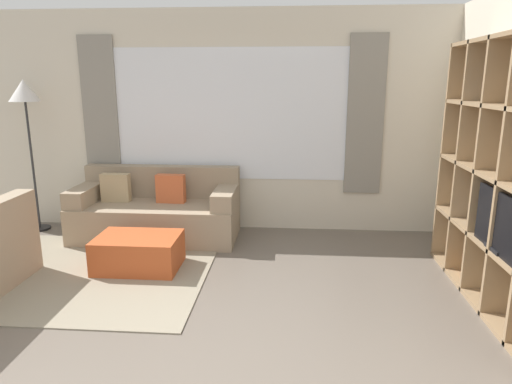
{
  "coord_description": "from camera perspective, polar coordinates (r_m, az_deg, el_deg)",
  "views": [
    {
      "loc": [
        0.76,
        -2.24,
        1.86
      ],
      "look_at": [
        0.44,
        1.87,
        0.85
      ],
      "focal_mm": 32.0,
      "sensor_mm": 36.0,
      "label": 1
    }
  ],
  "objects": [
    {
      "name": "floor_lamp",
      "position": [
        6.25,
        -26.92,
        10.27
      ],
      "size": [
        0.36,
        0.36,
        1.88
      ],
      "color": "black",
      "rests_on": "ground_plane"
    },
    {
      "name": "couch_main",
      "position": [
        5.66,
        -12.27,
        -2.45
      ],
      "size": [
        1.93,
        0.87,
        0.83
      ],
      "color": "gray",
      "rests_on": "ground_plane"
    },
    {
      "name": "shelving_unit",
      "position": [
        4.18,
        29.3,
        1.42
      ],
      "size": [
        0.37,
        2.24,
        2.21
      ],
      "color": "silver",
      "rests_on": "ground_plane"
    },
    {
      "name": "ottoman",
      "position": [
        4.78,
        -14.47,
        -7.34
      ],
      "size": [
        0.82,
        0.57,
        0.35
      ],
      "color": "#B74C23",
      "rests_on": "ground_plane"
    },
    {
      "name": "area_rug",
      "position": [
        4.92,
        -21.16,
        -9.38
      ],
      "size": [
        2.54,
        2.07,
        0.01
      ],
      "primitive_type": "cube",
      "color": "gray",
      "rests_on": "ground_plane"
    },
    {
      "name": "wall_back",
      "position": [
        5.74,
        -3.19,
        8.71
      ],
      "size": [
        6.54,
        0.11,
        2.7
      ],
      "color": "beige",
      "rests_on": "ground_plane"
    }
  ]
}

